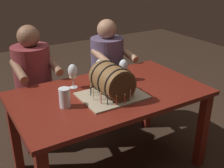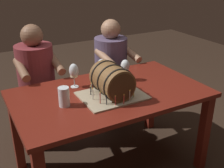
{
  "view_description": "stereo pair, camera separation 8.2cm",
  "coord_description": "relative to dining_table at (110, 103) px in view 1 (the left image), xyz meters",
  "views": [
    {
      "loc": [
        -1.01,
        -1.7,
        1.65
      ],
      "look_at": [
        -0.03,
        -0.08,
        0.83
      ],
      "focal_mm": 45.23,
      "sensor_mm": 36.0,
      "label": 1
    },
    {
      "loc": [
        -0.94,
        -1.74,
        1.65
      ],
      "look_at": [
        -0.03,
        -0.08,
        0.83
      ],
      "focal_mm": 45.23,
      "sensor_mm": 36.0,
      "label": 2
    }
  ],
  "objects": [
    {
      "name": "wine_glass_white",
      "position": [
        -0.21,
        0.22,
        0.23
      ],
      "size": [
        0.07,
        0.07,
        0.2
      ],
      "color": "white",
      "rests_on": "dining_table"
    },
    {
      "name": "person_seated_right",
      "position": [
        0.39,
        0.7,
        -0.1
      ],
      "size": [
        0.39,
        0.48,
        1.13
      ],
      "color": "#372D40",
      "rests_on": "ground"
    },
    {
      "name": "beer_pint",
      "position": [
        -0.39,
        -0.05,
        0.17
      ],
      "size": [
        0.08,
        0.08,
        0.14
      ],
      "color": "white",
      "rests_on": "dining_table"
    },
    {
      "name": "wine_glass_rose",
      "position": [
        0.22,
        0.15,
        0.22
      ],
      "size": [
        0.08,
        0.08,
        0.18
      ],
      "color": "white",
      "rests_on": "dining_table"
    },
    {
      "name": "dining_table",
      "position": [
        0.0,
        0.0,
        0.0
      ],
      "size": [
        1.49,
        0.87,
        0.73
      ],
      "color": "maroon",
      "rests_on": "ground"
    },
    {
      "name": "barrel_cake",
      "position": [
        -0.03,
        -0.08,
        0.22
      ],
      "size": [
        0.47,
        0.37,
        0.25
      ],
      "color": "tan",
      "rests_on": "dining_table"
    },
    {
      "name": "person_seated_left",
      "position": [
        -0.39,
        0.7,
        -0.09
      ],
      "size": [
        0.38,
        0.47,
        1.16
      ],
      "color": "#4C1B1E",
      "rests_on": "ground"
    },
    {
      "name": "ground_plane",
      "position": [
        0.0,
        0.0,
        -0.62
      ],
      "size": [
        8.0,
        8.0,
        0.0
      ],
      "primitive_type": "plane",
      "color": "#332319"
    },
    {
      "name": "wine_glass_amber",
      "position": [
        0.05,
        0.24,
        0.23
      ],
      "size": [
        0.07,
        0.07,
        0.19
      ],
      "color": "white",
      "rests_on": "dining_table"
    }
  ]
}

